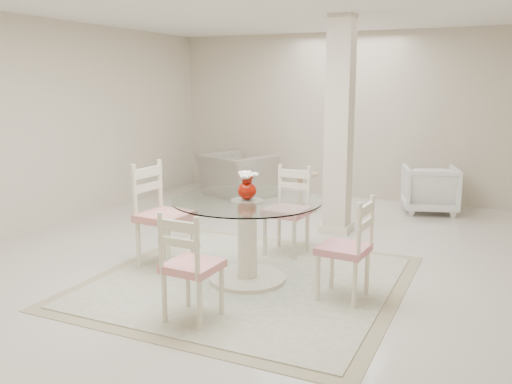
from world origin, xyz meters
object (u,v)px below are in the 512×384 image
at_px(column, 339,127).
at_px(side_table, 300,193).
at_px(dining_chair_west, 159,207).
at_px(recliner_taupe, 237,175).
at_px(dining_chair_north, 289,203).
at_px(dining_chair_south, 188,259).
at_px(armchair_white, 430,189).
at_px(dining_chair_east, 351,242).
at_px(red_vase, 247,186).
at_px(dining_table, 247,240).

xyz_separation_m(column, side_table, (-0.85, 0.95, -1.09)).
height_order(dining_chair_west, recliner_taupe, dining_chair_west).
xyz_separation_m(dining_chair_north, recliner_taupe, (-1.94, 2.53, -0.21)).
distance_m(dining_chair_north, dining_chair_south, 2.04).
xyz_separation_m(column, armchair_white, (0.94, 1.61, -1.00)).
bearing_deg(dining_chair_east, recliner_taupe, -136.44).
distance_m(red_vase, armchair_white, 3.97).
relative_size(red_vase, armchair_white, 0.35).
relative_size(dining_chair_east, dining_chair_north, 0.95).
bearing_deg(side_table, dining_table, -79.07).
bearing_deg(dining_chair_west, dining_chair_east, -86.49).
relative_size(red_vase, dining_chair_south, 0.27).
bearing_deg(dining_table, column, 82.99).
relative_size(dining_table, armchair_white, 1.84).
distance_m(dining_chair_north, side_table, 2.17).
relative_size(dining_chair_west, side_table, 2.11).
height_order(dining_chair_south, side_table, dining_chair_south).
height_order(dining_table, recliner_taupe, dining_table).
distance_m(dining_chair_east, dining_chair_north, 1.44).
relative_size(dining_chair_east, recliner_taupe, 0.93).
bearing_deg(side_table, column, -48.12).
bearing_deg(dining_chair_west, recliner_taupe, 19.34).
bearing_deg(red_vase, side_table, 100.94).
bearing_deg(column, dining_chair_east, -70.68).
distance_m(red_vase, dining_chair_north, 1.09).
bearing_deg(dining_chair_south, recliner_taupe, -65.53).
xyz_separation_m(red_vase, recliner_taupe, (-1.91, 3.55, -0.59)).
relative_size(red_vase, dining_chair_west, 0.22).
bearing_deg(dining_table, dining_chair_south, -91.63).
bearing_deg(armchair_white, dining_chair_west, 42.68).
bearing_deg(side_table, dining_chair_north, -73.09).
bearing_deg(column, recliner_taupe, 146.58).
height_order(red_vase, dining_chair_east, red_vase).
height_order(dining_chair_south, armchair_white, dining_chair_south).
distance_m(dining_table, dining_chair_north, 1.03).
xyz_separation_m(dining_chair_south, armchair_white, (1.23, 4.75, -0.18)).
bearing_deg(column, dining_chair_south, -95.28).
relative_size(dining_table, dining_chair_south, 1.39).
distance_m(column, dining_chair_west, 2.56).
bearing_deg(red_vase, dining_chair_west, 178.11).
distance_m(dining_chair_east, dining_chair_west, 2.05).
bearing_deg(side_table, dining_chair_east, -62.61).
height_order(red_vase, dining_chair_north, same).
height_order(dining_chair_west, side_table, dining_chair_west).
xyz_separation_m(dining_chair_north, side_table, (-0.62, 2.06, -0.31)).
xyz_separation_m(dining_chair_north, dining_chair_west, (-1.06, -0.99, 0.06)).
relative_size(column, dining_table, 1.91).
bearing_deg(dining_table, dining_chair_west, 178.12).
height_order(dining_table, dining_chair_south, dining_chair_south).
xyz_separation_m(dining_chair_west, recliner_taupe, (-0.88, 3.52, -0.27)).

